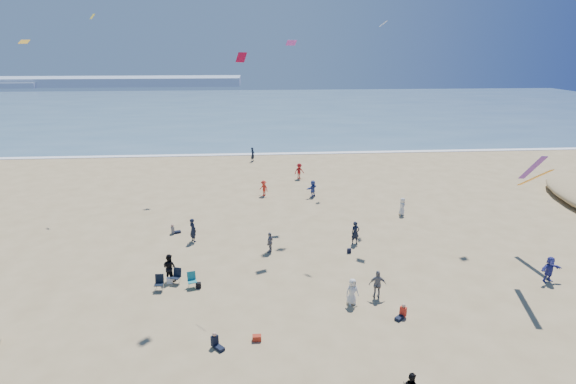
{
  "coord_description": "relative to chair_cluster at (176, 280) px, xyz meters",
  "views": [
    {
      "loc": [
        0.1,
        -16.86,
        14.33
      ],
      "look_at": [
        2.0,
        8.0,
        6.29
      ],
      "focal_mm": 28.0,
      "sensor_mm": 36.0,
      "label": 1
    }
  ],
  "objects": [
    {
      "name": "surf_line",
      "position": [
        5.0,
        36.45,
        -0.46
      ],
      "size": [
        220.0,
        1.2,
        0.08
      ],
      "primitive_type": "cube",
      "color": "white",
      "rests_on": "ground"
    },
    {
      "name": "navy_bag",
      "position": [
        11.83,
        4.06,
        -0.33
      ],
      "size": [
        0.28,
        0.18,
        0.34
      ],
      "primitive_type": "cube",
      "color": "black",
      "rests_on": "ground"
    },
    {
      "name": "headland_far",
      "position": [
        -55.0,
        161.45,
        1.1
      ],
      "size": [
        110.0,
        20.0,
        3.2
      ],
      "primitive_type": "cube",
      "color": "#7A8EA8",
      "rests_on": "ground"
    },
    {
      "name": "chair_cluster",
      "position": [
        0.0,
        0.0,
        0.0
      ],
      "size": [
        2.68,
        1.5,
        1.0
      ],
      "color": "black",
      "rests_on": "ground"
    },
    {
      "name": "kites_aloft",
      "position": [
        14.92,
        4.53,
        13.86
      ],
      "size": [
        41.3,
        40.57,
        25.46
      ],
      "color": "yellow",
      "rests_on": "ground"
    },
    {
      "name": "ground",
      "position": [
        5.0,
        -8.55,
        -0.5
      ],
      "size": [
        220.0,
        220.0,
        0.0
      ],
      "primitive_type": "plane",
      "color": "tan",
      "rests_on": "ground"
    },
    {
      "name": "cooler",
      "position": [
        4.99,
        -5.77,
        -0.35
      ],
      "size": [
        0.45,
        0.3,
        0.3
      ],
      "primitive_type": "cube",
      "color": "#9F2816",
      "rests_on": "ground"
    },
    {
      "name": "white_tote",
      "position": [
        -0.49,
        0.53,
        -0.3
      ],
      "size": [
        0.35,
        0.2,
        0.4
      ],
      "primitive_type": "cube",
      "color": "white",
      "rests_on": "ground"
    },
    {
      "name": "seated_group",
      "position": [
        6.14,
        -5.71,
        -0.08
      ],
      "size": [
        15.75,
        24.36,
        0.84
      ],
      "color": "white",
      "rests_on": "ground"
    },
    {
      "name": "standing_flyers",
      "position": [
        9.15,
        7.99,
        0.35
      ],
      "size": [
        33.23,
        43.78,
        1.89
      ],
      "color": "red",
      "rests_on": "ground"
    },
    {
      "name": "ocean",
      "position": [
        5.0,
        86.45,
        -0.47
      ],
      "size": [
        220.0,
        100.0,
        0.06
      ],
      "primitive_type": "cube",
      "color": "#476B84",
      "rests_on": "ground"
    },
    {
      "name": "black_backpack",
      "position": [
        1.42,
        -0.21,
        -0.31
      ],
      "size": [
        0.3,
        0.22,
        0.38
      ],
      "primitive_type": "cube",
      "color": "black",
      "rests_on": "ground"
    }
  ]
}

